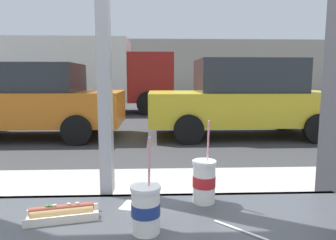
# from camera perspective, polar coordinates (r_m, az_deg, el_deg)

# --- Properties ---
(ground_plane) EXTENTS (60.00, 60.00, 0.00)m
(ground_plane) POSITION_cam_1_polar(r_m,az_deg,el_deg) (9.31, -3.62, -0.91)
(ground_plane) COLOR #38383A
(sidewalk_strip) EXTENTS (16.00, 2.80, 0.15)m
(sidewalk_strip) POSITION_cam_1_polar(r_m,az_deg,el_deg) (3.11, -6.22, -17.69)
(sidewalk_strip) COLOR #B2ADA3
(sidewalk_strip) RESTS_ON ground
(building_facade_far) EXTENTS (28.00, 1.20, 4.23)m
(building_facade_far) POSITION_cam_1_polar(r_m,az_deg,el_deg) (23.97, -2.92, 9.50)
(building_facade_far) COLOR #A89E8E
(building_facade_far) RESTS_ON ground
(soda_cup_left) EXTENTS (0.09, 0.09, 0.31)m
(soda_cup_left) POSITION_cam_1_polar(r_m,az_deg,el_deg) (1.00, -4.12, -15.88)
(soda_cup_left) COLOR white
(soda_cup_left) RESTS_ON window_counter
(soda_cup_right) EXTENTS (0.09, 0.09, 0.32)m
(soda_cup_right) POSITION_cam_1_polar(r_m,az_deg,el_deg) (1.22, 6.64, -11.03)
(soda_cup_right) COLOR silver
(soda_cup_right) RESTS_ON window_counter
(hotdog_tray_near) EXTENTS (0.25, 0.13, 0.05)m
(hotdog_tray_near) POSITION_cam_1_polar(r_m,az_deg,el_deg) (1.16, -18.82, -15.79)
(hotdog_tray_near) COLOR beige
(hotdog_tray_near) RESTS_ON window_counter
(loose_straw) EXTENTS (0.14, 0.14, 0.01)m
(loose_straw) POSITION_cam_1_polar(r_m,az_deg,el_deg) (1.06, 13.15, -19.10)
(loose_straw) COLOR white
(loose_straw) RESTS_ON window_counter
(napkin_wrapper) EXTENTS (0.14, 0.12, 0.00)m
(napkin_wrapper) POSITION_cam_1_polar(r_m,az_deg,el_deg) (1.21, -5.55, -15.49)
(napkin_wrapper) COLOR white
(napkin_wrapper) RESTS_ON window_counter
(parked_car_orange) EXTENTS (4.45, 2.01, 1.73)m
(parked_car_orange) POSITION_cam_1_polar(r_m,az_deg,el_deg) (7.97, -24.51, 3.30)
(parked_car_orange) COLOR orange
(parked_car_orange) RESTS_ON ground
(parked_car_yellow) EXTENTS (4.51, 2.03, 1.83)m
(parked_car_yellow) POSITION_cam_1_polar(r_m,az_deg,el_deg) (7.68, 13.76, 3.91)
(parked_car_yellow) COLOR gold
(parked_car_yellow) RESTS_ON ground
(box_truck) EXTENTS (7.32, 2.44, 2.90)m
(box_truck) POSITION_cam_1_polar(r_m,az_deg,el_deg) (13.04, -16.30, 8.33)
(box_truck) COLOR silver
(box_truck) RESTS_ON ground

